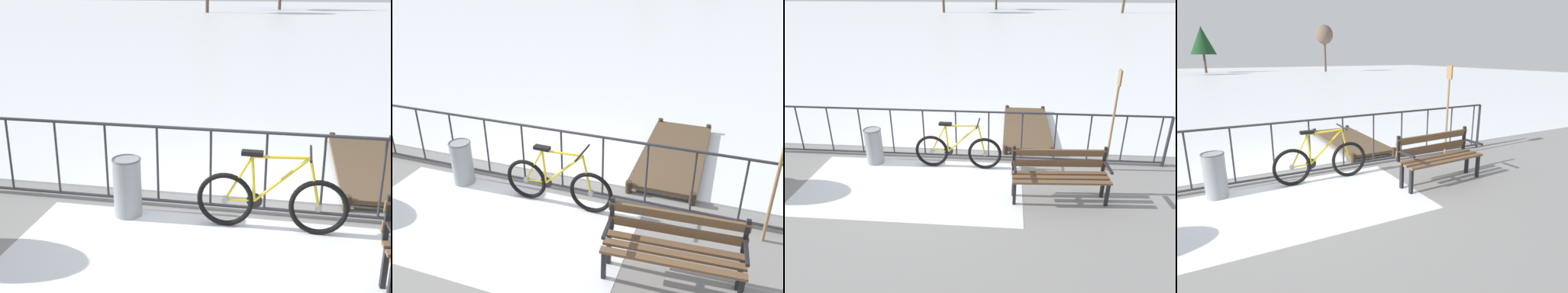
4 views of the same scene
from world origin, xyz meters
TOP-DOWN VIEW (x-y plane):
  - ground_plane at (0.00, 0.00)m, footprint 160.00×160.00m
  - frozen_pond at (0.00, 28.40)m, footprint 80.00×56.00m
  - snow_patch at (-0.32, -1.20)m, footprint 3.99×2.11m
  - railing_fence at (0.00, 0.00)m, footprint 9.06×0.06m
  - bicycle_near_railing at (0.42, -0.38)m, footprint 1.71×0.52m
  - park_bench at (2.27, -1.32)m, footprint 1.63×0.57m
  - trash_bin at (-1.30, -0.30)m, footprint 0.35×0.35m
  - oar_upright at (3.32, -0.24)m, footprint 0.04×0.16m
  - wooden_dock at (1.83, 1.64)m, footprint 1.10×2.79m

SIDE VIEW (x-z plane):
  - ground_plane at x=0.00m, z-range 0.00..0.00m
  - snow_patch at x=-0.32m, z-range 0.00..0.01m
  - frozen_pond at x=0.00m, z-range 0.00..0.03m
  - wooden_dock at x=1.83m, z-range 0.02..0.22m
  - bicycle_near_railing at x=0.42m, z-range -0.12..0.86m
  - trash_bin at x=-1.30m, z-range 0.01..0.74m
  - park_bench at x=2.27m, z-range 0.07..0.96m
  - railing_fence at x=0.00m, z-range 0.02..1.09m
  - oar_upright at x=3.32m, z-range 0.15..2.13m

